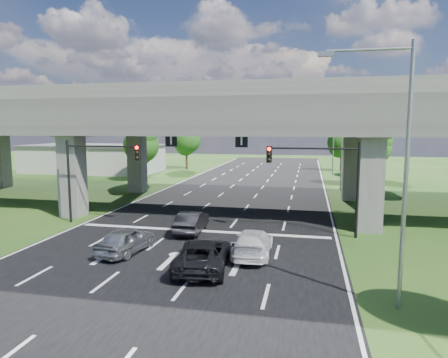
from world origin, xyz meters
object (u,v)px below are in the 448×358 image
at_px(signal_right, 322,171).
at_px(car_white, 253,243).
at_px(streetlight_far, 338,137).
at_px(car_trailing, 203,254).
at_px(car_dark, 192,222).
at_px(signal_left, 95,166).
at_px(car_silver, 126,240).
at_px(streetlight_beyond, 331,135).
at_px(streetlight_near, 395,156).

xyz_separation_m(signal_right, car_white, (-3.68, -4.79, -3.46)).
height_order(streetlight_far, car_trailing, streetlight_far).
relative_size(signal_right, car_white, 1.26).
xyz_separation_m(streetlight_far, car_white, (-5.95, -24.85, -5.12)).
relative_size(streetlight_far, car_dark, 2.34).
bearing_deg(car_white, signal_left, -23.47).
distance_m(car_dark, car_white, 6.01).
height_order(car_silver, car_white, car_silver).
relative_size(streetlight_far, car_silver, 2.38).
bearing_deg(signal_left, car_trailing, -36.78).
height_order(signal_left, car_silver, signal_left).
relative_size(signal_left, car_white, 1.26).
relative_size(signal_left, car_dark, 1.41).
bearing_deg(car_white, streetlight_far, -105.12).
bearing_deg(car_trailing, signal_left, -43.66).
bearing_deg(car_dark, streetlight_far, -119.60).
relative_size(car_silver, car_white, 0.88).
distance_m(streetlight_beyond, car_white, 41.60).
relative_size(signal_right, streetlight_near, 0.60).
relative_size(streetlight_near, car_dark, 2.34).
bearing_deg(streetlight_near, signal_left, 150.98).
bearing_deg(streetlight_beyond, car_silver, -107.04).
relative_size(car_dark, car_white, 0.89).
height_order(car_silver, car_trailing, car_trailing).
xyz_separation_m(signal_right, streetlight_far, (2.27, 20.06, 1.66)).
xyz_separation_m(streetlight_near, car_trailing, (-8.07, 2.58, -5.10)).
height_order(signal_right, car_dark, signal_right).
distance_m(streetlight_near, car_silver, 14.41).
distance_m(signal_left, car_trailing, 12.77).
bearing_deg(signal_right, streetlight_beyond, 86.39).
relative_size(signal_right, streetlight_beyond, 0.60).
bearing_deg(streetlight_far, streetlight_beyond, 90.00).
bearing_deg(car_white, signal_right, -129.16).
relative_size(car_silver, car_trailing, 0.81).
relative_size(streetlight_near, streetlight_far, 1.00).
relative_size(signal_left, streetlight_beyond, 0.60).
distance_m(signal_right, streetlight_far, 20.25).
distance_m(signal_right, signal_left, 15.65).
relative_size(streetlight_beyond, car_silver, 2.38).
height_order(signal_left, streetlight_beyond, streetlight_beyond).
distance_m(streetlight_near, streetlight_beyond, 46.00).
distance_m(signal_right, car_white, 6.96).
bearing_deg(streetlight_beyond, streetlight_near, -90.00).
bearing_deg(car_dark, signal_left, -10.20).
bearing_deg(streetlight_far, car_trailing, -106.39).
bearing_deg(car_dark, signal_right, -176.41).
xyz_separation_m(streetlight_beyond, car_trailing, (-8.07, -43.42, -5.10)).
distance_m(signal_right, streetlight_beyond, 36.17).
bearing_deg(car_white, streetlight_beyond, -99.95).
bearing_deg(signal_left, streetlight_near, -29.02).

